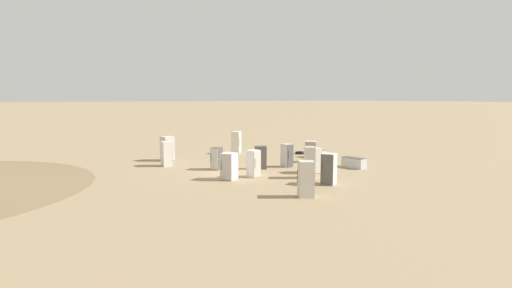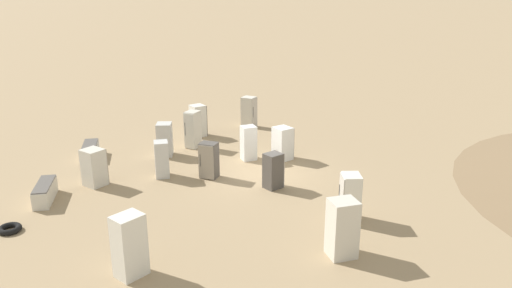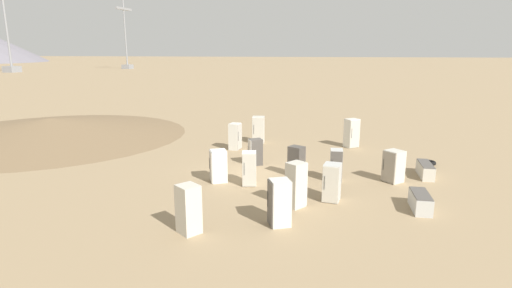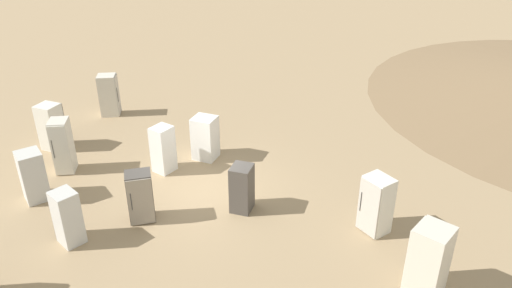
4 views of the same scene
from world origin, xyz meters
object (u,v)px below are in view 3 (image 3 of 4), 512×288
Objects in this scene: discarded_fridge_0 at (296,185)px; discarded_fridge_11 at (420,202)px; power_pylon_0 at (126,47)px; discarded_fridge_5 at (332,182)px; discarded_fridge_9 at (336,165)px; discarded_fridge_14 at (188,209)px; power_pylon_1 at (8,40)px; discarded_fridge_3 at (249,169)px; discarded_fridge_6 at (297,161)px; discarded_fridge_12 at (393,166)px; discarded_fridge_7 at (218,166)px; discarded_fridge_8 at (352,133)px; discarded_fridge_13 at (279,203)px; scrap_tire at (429,163)px; discarded_fridge_4 at (258,130)px; discarded_fridge_10 at (235,136)px; discarded_fridge_2 at (255,152)px; discarded_fridge_1 at (425,170)px.

discarded_fridge_0 reaches higher than discarded_fridge_11.
power_pylon_0 reaches higher than discarded_fridge_11.
discarded_fridge_5 reaches higher than discarded_fridge_9.
discarded_fridge_14 is (4.35, -7.66, 0.50)m from discarded_fridge_11.
discarded_fridge_3 is at bearing 51.59° from power_pylon_1.
discarded_fridge_6 is 0.99× the size of discarded_fridge_12.
discarded_fridge_8 reaches higher than discarded_fridge_7.
scrap_tire is at bearing -60.66° from discarded_fridge_13.
discarded_fridge_9 is at bearing 44.56° from discarded_fridge_8.
scrap_tire is (-9.89, 5.99, -0.73)m from discarded_fridge_13.
discarded_fridge_7 is 8.82m from discarded_fridge_11.
discarded_fridge_3 reaches higher than discarded_fridge_5.
discarded_fridge_4 is 13.25m from discarded_fridge_11.
discarded_fridge_11 is at bearing -8.88° from scrap_tire.
discarded_fridge_13 is (12.82, -1.68, -0.09)m from discarded_fridge_8.
power_pylon_0 is 33.97× the size of scrap_tire.
discarded_fridge_5 is 9.87m from discarded_fridge_10.
discarded_fridge_4 is at bearing -27.09° from discarded_fridge_7.
discarded_fridge_2 is at bearing -34.40° from discarded_fridge_11.
scrap_tire is at bearing -144.01° from discarded_fridge_9.
discarded_fridge_6 is 1.98× the size of scrap_tire.
discarded_fridge_4 is at bearing -38.87° from discarded_fridge_8.
discarded_fridge_2 is 0.78× the size of discarded_fridge_8.
discarded_fridge_1 is 6.31m from discarded_fridge_6.
discarded_fridge_4 reaches higher than discarded_fridge_9.
discarded_fridge_3 reaches higher than discarded_fridge_6.
discarded_fridge_10 is (-2.61, -10.77, 0.49)m from discarded_fridge_1.
discarded_fridge_7 is 11.53m from scrap_tire.
discarded_fridge_3 is at bearing 1.74° from discarded_fridge_13.
discarded_fridge_3 reaches higher than discarded_fridge_1.
discarded_fridge_10 is at bearing -41.72° from discarded_fridge_11.
power_pylon_0 reaches higher than discarded_fridge_14.
discarded_fridge_1 is at bearing -162.00° from discarded_fridge_9.
discarded_fridge_12 reaches higher than discarded_fridge_1.
discarded_fridge_4 is 13.10m from discarded_fridge_13.
discarded_fridge_0 is at bearing -10.19° from discarded_fridge_14.
discarded_fridge_12 is (6.13, 8.36, -0.14)m from discarded_fridge_4.
discarded_fridge_0 is 11.46m from discarded_fridge_4.
discarded_fridge_1 is 2.07m from discarded_fridge_12.
discarded_fridge_7 is at bearing -58.76° from scrap_tire.
discarded_fridge_2 is 0.95× the size of discarded_fridge_12.
power_pylon_0 is 135.68m from discarded_fridge_2.
power_pylon_0 reaches higher than scrap_tire.
discarded_fridge_5 is 3.27m from discarded_fridge_13.
discarded_fridge_12 reaches higher than discarded_fridge_11.
discarded_fridge_9 is (0.26, 1.93, 0.02)m from discarded_fridge_6.
discarded_fridge_3 is 0.93× the size of discarded_fridge_14.
power_pylon_1 is 16.92× the size of discarded_fridge_8.
discarded_fridge_9 is at bearing 55.75° from discarded_fridge_12.
discarded_fridge_4 is 1.08× the size of discarded_fridge_10.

